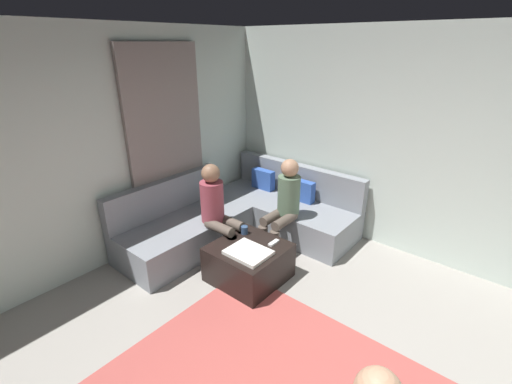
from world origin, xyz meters
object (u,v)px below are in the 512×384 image
(game_remote, at_px, (274,243))
(person_on_couch_side, at_px, (218,209))
(sectional_couch, at_px, (242,216))
(ottoman, at_px, (249,262))
(coffee_mug, at_px, (244,230))
(person_on_couch_back, at_px, (284,203))

(game_remote, relative_size, person_on_couch_side, 0.12)
(sectional_couch, bearing_deg, ottoman, -44.11)
(ottoman, relative_size, coffee_mug, 8.00)
(sectional_couch, xyz_separation_m, ottoman, (0.72, -0.70, -0.07))
(game_remote, bearing_deg, person_on_couch_back, 115.00)
(ottoman, bearing_deg, person_on_couch_side, 169.50)
(coffee_mug, height_order, person_on_couch_side, person_on_couch_side)
(sectional_couch, xyz_separation_m, coffee_mug, (0.50, -0.52, 0.19))
(coffee_mug, relative_size, person_on_couch_side, 0.08)
(sectional_couch, distance_m, coffee_mug, 0.74)
(coffee_mug, bearing_deg, ottoman, -39.29)
(sectional_couch, distance_m, ottoman, 1.00)
(coffee_mug, height_order, game_remote, coffee_mug)
(ottoman, xyz_separation_m, person_on_couch_back, (-0.07, 0.75, 0.45))
(person_on_couch_side, bearing_deg, ottoman, 79.50)
(coffee_mug, bearing_deg, person_on_couch_back, 75.15)
(ottoman, bearing_deg, coffee_mug, 140.71)
(sectional_couch, height_order, person_on_couch_back, person_on_couch_back)
(person_on_couch_side, bearing_deg, person_on_couch_back, 142.10)
(coffee_mug, distance_m, person_on_couch_side, 0.41)
(ottoman, distance_m, person_on_couch_back, 0.88)
(coffee_mug, relative_size, person_on_couch_back, 0.08)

